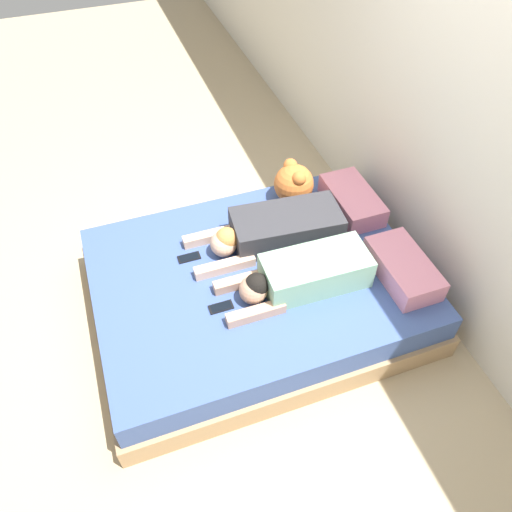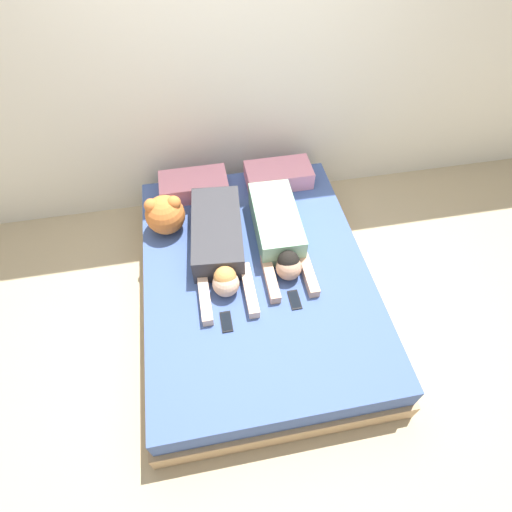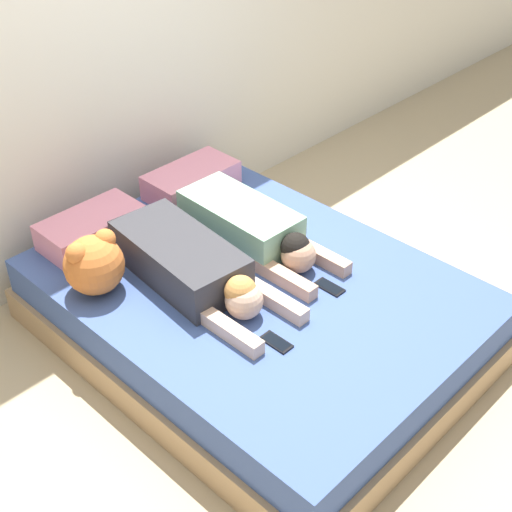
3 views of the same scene
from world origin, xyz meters
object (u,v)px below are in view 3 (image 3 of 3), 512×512
at_px(pillow_head_right, 192,180).
at_px(person_left, 192,266).
at_px(cell_phone_left, 276,342).
at_px(plush_toy, 94,264).
at_px(bed, 256,309).
at_px(pillow_head_left, 92,228).
at_px(person_right, 252,228).
at_px(cell_phone_right, 329,287).

relative_size(pillow_head_right, person_left, 0.51).
xyz_separation_m(cell_phone_left, plush_toy, (-0.33, 0.90, 0.15)).
bearing_deg(cell_phone_left, bed, 55.31).
bearing_deg(pillow_head_right, cell_phone_left, -116.24).
xyz_separation_m(pillow_head_left, person_right, (0.57, -0.65, 0.03)).
bearing_deg(bed, plush_toy, 139.36).
bearing_deg(pillow_head_left, pillow_head_right, 0.00).
bearing_deg(plush_toy, cell_phone_left, -69.93).
relative_size(pillow_head_right, plush_toy, 1.77).
xyz_separation_m(pillow_head_right, person_left, (-0.59, -0.66, 0.03)).
height_order(person_left, cell_phone_right, person_left).
height_order(bed, person_left, person_left).
bearing_deg(cell_phone_left, person_left, 86.68).
bearing_deg(cell_phone_right, bed, 124.29).
distance_m(person_left, cell_phone_right, 0.69).
xyz_separation_m(person_left, person_right, (0.44, 0.02, 0.00)).
bearing_deg(pillow_head_left, bed, -67.92).
distance_m(bed, pillow_head_left, 0.99).
bearing_deg(cell_phone_right, plush_toy, 134.55).
bearing_deg(bed, pillow_head_left, 112.08).
bearing_deg(cell_phone_left, person_right, 52.22).
bearing_deg(person_left, pillow_head_left, 100.62).
height_order(person_right, plush_toy, plush_toy).
xyz_separation_m(pillow_head_left, plush_toy, (-0.24, -0.37, 0.08)).
relative_size(pillow_head_left, person_left, 0.51).
bearing_deg(pillow_head_left, plush_toy, -122.81).
height_order(pillow_head_right, person_left, person_left).
relative_size(bed, pillow_head_right, 3.95).
distance_m(person_left, cell_phone_left, 0.61).
relative_size(bed, cell_phone_left, 14.34).
xyz_separation_m(pillow_head_right, person_right, (-0.15, -0.65, 0.03)).
relative_size(person_left, plush_toy, 3.49).
distance_m(bed, person_left, 0.43).
height_order(person_left, cell_phone_left, person_left).
bearing_deg(cell_phone_right, pillow_head_left, 115.49).
height_order(person_left, person_right, person_right).
relative_size(cell_phone_left, plush_toy, 0.49).
xyz_separation_m(pillow_head_right, plush_toy, (-0.95, -0.37, 0.08)).
height_order(pillow_head_left, person_right, person_right).
bearing_deg(person_right, pillow_head_left, 131.28).
bearing_deg(pillow_head_left, person_right, -48.72).
bearing_deg(pillow_head_right, plush_toy, -158.79).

